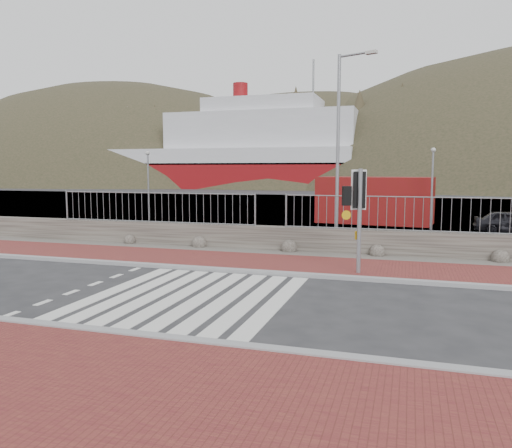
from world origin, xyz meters
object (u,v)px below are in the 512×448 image
(shipping_container, at_px, (375,200))
(car_a, at_px, (511,222))
(ferry, at_px, (226,155))
(traffic_signal_far, at_px, (358,199))
(streetlight, at_px, (341,142))

(shipping_container, xyz_separation_m, car_a, (6.52, -2.97, -0.75))
(ferry, height_order, car_a, ferry)
(traffic_signal_far, bearing_deg, streetlight, -96.65)
(traffic_signal_far, xyz_separation_m, shipping_container, (-0.52, 14.66, -0.91))
(ferry, distance_m, streetlight, 65.71)
(traffic_signal_far, bearing_deg, ferry, -87.12)
(traffic_signal_far, relative_size, car_a, 0.94)
(shipping_container, bearing_deg, car_a, -17.11)
(car_a, bearing_deg, ferry, 34.53)
(traffic_signal_far, bearing_deg, shipping_container, -108.81)
(ferry, relative_size, streetlight, 6.93)
(traffic_signal_far, xyz_separation_m, streetlight, (-1.11, 4.41, 1.85))
(ferry, relative_size, shipping_container, 7.98)
(ferry, relative_size, car_a, 15.42)
(streetlight, bearing_deg, traffic_signal_far, -54.65)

